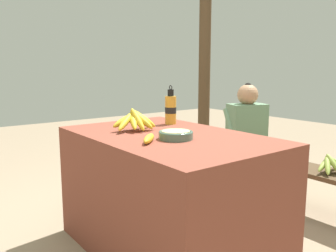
{
  "coord_description": "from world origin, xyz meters",
  "views": [
    {
      "loc": [
        1.75,
        -1.34,
        1.2
      ],
      "look_at": [
        -0.07,
        0.05,
        0.82
      ],
      "focal_mm": 38.0,
      "sensor_mm": 36.0,
      "label": 1
    }
  ],
  "objects_px": {
    "water_bottle": "(171,109)",
    "loose_banana_front": "(149,139)",
    "wooden_bench": "(271,165)",
    "seated_vendor": "(244,131)",
    "banana_bunch_ripe": "(135,120)",
    "support_post_near": "(205,62)",
    "serving_bowl": "(176,134)",
    "banana_bunch_green": "(331,164)"
  },
  "relations": [
    {
      "from": "water_bottle",
      "to": "loose_banana_front",
      "type": "xyz_separation_m",
      "value": [
        0.45,
        -0.5,
        -0.09
      ]
    },
    {
      "from": "seated_vendor",
      "to": "banana_bunch_green",
      "type": "relative_size",
      "value": 3.33
    },
    {
      "from": "water_bottle",
      "to": "wooden_bench",
      "type": "relative_size",
      "value": 0.16
    },
    {
      "from": "wooden_bench",
      "to": "support_post_near",
      "type": "distance_m",
      "value": 1.66
    },
    {
      "from": "banana_bunch_ripe",
      "to": "support_post_near",
      "type": "bearing_deg",
      "value": 124.68
    },
    {
      "from": "loose_banana_front",
      "to": "support_post_near",
      "type": "distance_m",
      "value": 2.52
    },
    {
      "from": "wooden_bench",
      "to": "seated_vendor",
      "type": "distance_m",
      "value": 0.41
    },
    {
      "from": "banana_bunch_ripe",
      "to": "banana_bunch_green",
      "type": "relative_size",
      "value": 1.07
    },
    {
      "from": "serving_bowl",
      "to": "support_post_near",
      "type": "height_order",
      "value": "support_post_near"
    },
    {
      "from": "loose_banana_front",
      "to": "seated_vendor",
      "type": "bearing_deg",
      "value": 111.17
    },
    {
      "from": "wooden_bench",
      "to": "seated_vendor",
      "type": "xyz_separation_m",
      "value": [
        -0.31,
        -0.02,
        0.27
      ]
    },
    {
      "from": "banana_bunch_ripe",
      "to": "seated_vendor",
      "type": "bearing_deg",
      "value": 98.7
    },
    {
      "from": "serving_bowl",
      "to": "water_bottle",
      "type": "xyz_separation_m",
      "value": [
        -0.47,
        0.32,
        0.08
      ]
    },
    {
      "from": "wooden_bench",
      "to": "water_bottle",
      "type": "bearing_deg",
      "value": -100.32
    },
    {
      "from": "support_post_near",
      "to": "banana_bunch_green",
      "type": "bearing_deg",
      "value": -12.24
    },
    {
      "from": "serving_bowl",
      "to": "water_bottle",
      "type": "distance_m",
      "value": 0.57
    },
    {
      "from": "wooden_bench",
      "to": "seated_vendor",
      "type": "height_order",
      "value": "seated_vendor"
    },
    {
      "from": "seated_vendor",
      "to": "water_bottle",
      "type": "bearing_deg",
      "value": 116.97
    },
    {
      "from": "banana_bunch_ripe",
      "to": "water_bottle",
      "type": "xyz_separation_m",
      "value": [
        -0.08,
        0.36,
        0.04
      ]
    },
    {
      "from": "banana_bunch_ripe",
      "to": "wooden_bench",
      "type": "relative_size",
      "value": 0.18
    },
    {
      "from": "banana_bunch_ripe",
      "to": "seated_vendor",
      "type": "distance_m",
      "value": 1.38
    },
    {
      "from": "banana_bunch_ripe",
      "to": "seated_vendor",
      "type": "height_order",
      "value": "seated_vendor"
    },
    {
      "from": "banana_bunch_ripe",
      "to": "serving_bowl",
      "type": "relative_size",
      "value": 1.67
    },
    {
      "from": "water_bottle",
      "to": "support_post_near",
      "type": "distance_m",
      "value": 1.84
    },
    {
      "from": "water_bottle",
      "to": "wooden_bench",
      "type": "bearing_deg",
      "value": 79.68
    },
    {
      "from": "loose_banana_front",
      "to": "support_post_near",
      "type": "bearing_deg",
      "value": 129.84
    },
    {
      "from": "banana_bunch_ripe",
      "to": "banana_bunch_green",
      "type": "distance_m",
      "value": 1.55
    },
    {
      "from": "loose_banana_front",
      "to": "wooden_bench",
      "type": "xyz_separation_m",
      "value": [
        -0.27,
        1.49,
        -0.46
      ]
    },
    {
      "from": "water_bottle",
      "to": "banana_bunch_green",
      "type": "bearing_deg",
      "value": 53.7
    },
    {
      "from": "banana_bunch_ripe",
      "to": "serving_bowl",
      "type": "distance_m",
      "value": 0.39
    },
    {
      "from": "loose_banana_front",
      "to": "wooden_bench",
      "type": "bearing_deg",
      "value": 100.14
    },
    {
      "from": "banana_bunch_ripe",
      "to": "banana_bunch_green",
      "type": "xyz_separation_m",
      "value": [
        0.65,
        1.36,
        -0.39
      ]
    },
    {
      "from": "banana_bunch_ripe",
      "to": "support_post_near",
      "type": "xyz_separation_m",
      "value": [
        -1.22,
        1.76,
        0.41
      ]
    },
    {
      "from": "seated_vendor",
      "to": "support_post_near",
      "type": "bearing_deg",
      "value": -2.98
    },
    {
      "from": "serving_bowl",
      "to": "wooden_bench",
      "type": "distance_m",
      "value": 1.43
    },
    {
      "from": "serving_bowl",
      "to": "banana_bunch_green",
      "type": "xyz_separation_m",
      "value": [
        0.26,
        1.32,
        -0.34
      ]
    },
    {
      "from": "banana_bunch_green",
      "to": "support_post_near",
      "type": "distance_m",
      "value": 2.07
    },
    {
      "from": "serving_bowl",
      "to": "seated_vendor",
      "type": "xyz_separation_m",
      "value": [
        -0.59,
        1.3,
        -0.2
      ]
    },
    {
      "from": "support_post_near",
      "to": "banana_bunch_ripe",
      "type": "bearing_deg",
      "value": -55.32
    },
    {
      "from": "banana_bunch_ripe",
      "to": "support_post_near",
      "type": "relative_size",
      "value": 0.13
    },
    {
      "from": "banana_bunch_ripe",
      "to": "loose_banana_front",
      "type": "height_order",
      "value": "banana_bunch_ripe"
    },
    {
      "from": "banana_bunch_ripe",
      "to": "wooden_bench",
      "type": "distance_m",
      "value": 1.45
    }
  ]
}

